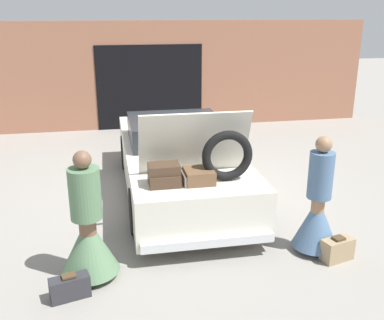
# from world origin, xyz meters

# --- Properties ---
(ground_plane) EXTENTS (40.00, 40.00, 0.00)m
(ground_plane) POSITION_xyz_m (0.00, 0.00, 0.00)
(ground_plane) COLOR gray
(garage_wall_back) EXTENTS (12.00, 0.14, 2.80)m
(garage_wall_back) POSITION_xyz_m (0.00, 4.71, 1.39)
(garage_wall_back) COLOR #9E664C
(garage_wall_back) RESTS_ON ground_plane
(car) EXTENTS (1.85, 4.72, 1.78)m
(car) POSITION_xyz_m (0.00, -0.01, 0.60)
(car) COLOR silver
(car) RESTS_ON ground_plane
(person_left) EXTENTS (0.70, 0.70, 1.59)m
(person_left) POSITION_xyz_m (-1.46, -2.39, 0.56)
(person_left) COLOR brown
(person_left) RESTS_ON ground_plane
(person_right) EXTENTS (0.60, 0.60, 1.59)m
(person_right) POSITION_xyz_m (1.46, -2.34, 0.56)
(person_right) COLOR #997051
(person_right) RESTS_ON ground_plane
(suitcase_beside_left_person) EXTENTS (0.47, 0.28, 0.29)m
(suitcase_beside_left_person) POSITION_xyz_m (-1.68, -2.80, 0.13)
(suitcase_beside_left_person) COLOR #2D2D33
(suitcase_beside_left_person) RESTS_ON ground_plane
(suitcase_beside_right_person) EXTENTS (0.45, 0.30, 0.32)m
(suitcase_beside_right_person) POSITION_xyz_m (1.64, -2.61, 0.15)
(suitcase_beside_right_person) COLOR #9E8460
(suitcase_beside_right_person) RESTS_ON ground_plane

